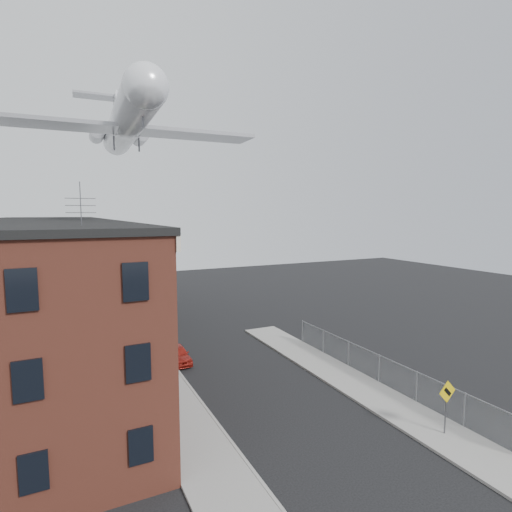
{
  "coord_description": "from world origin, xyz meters",
  "views": [
    {
      "loc": [
        -10.81,
        -13.52,
        10.83
      ],
      "look_at": [
        -0.61,
        7.29,
        8.33
      ],
      "focal_mm": 28.0,
      "sensor_mm": 36.0,
      "label": 1
    }
  ],
  "objects_px": {
    "utility_pole": "(138,292)",
    "car_mid": "(152,324)",
    "airplane": "(126,123)",
    "warning_sign": "(447,399)",
    "car_near": "(177,354)",
    "street_tree": "(125,287)",
    "car_far": "(145,310)"
  },
  "relations": [
    {
      "from": "street_tree",
      "to": "car_near",
      "type": "bearing_deg",
      "value": -83.04
    },
    {
      "from": "car_near",
      "to": "warning_sign",
      "type": "bearing_deg",
      "value": -59.91
    },
    {
      "from": "warning_sign",
      "to": "car_near",
      "type": "xyz_separation_m",
      "value": [
        -9.2,
        15.25,
        -1.26
      ]
    },
    {
      "from": "car_far",
      "to": "street_tree",
      "type": "bearing_deg",
      "value": -154.56
    },
    {
      "from": "car_mid",
      "to": "airplane",
      "type": "relative_size",
      "value": 0.15
    },
    {
      "from": "car_mid",
      "to": "car_near",
      "type": "bearing_deg",
      "value": -85.21
    },
    {
      "from": "street_tree",
      "to": "car_near",
      "type": "relative_size",
      "value": 1.43
    },
    {
      "from": "utility_pole",
      "to": "car_near",
      "type": "bearing_deg",
      "value": -62.09
    },
    {
      "from": "car_mid",
      "to": "car_far",
      "type": "bearing_deg",
      "value": 90.22
    },
    {
      "from": "car_mid",
      "to": "airplane",
      "type": "bearing_deg",
      "value": 162.94
    },
    {
      "from": "warning_sign",
      "to": "airplane",
      "type": "relative_size",
      "value": 0.11
    },
    {
      "from": "utility_pole",
      "to": "airplane",
      "type": "height_order",
      "value": "airplane"
    },
    {
      "from": "car_mid",
      "to": "warning_sign",
      "type": "bearing_deg",
      "value": -64.46
    },
    {
      "from": "car_near",
      "to": "airplane",
      "type": "xyz_separation_m",
      "value": [
        -1.58,
        9.67,
        18.09
      ]
    },
    {
      "from": "car_mid",
      "to": "car_far",
      "type": "relative_size",
      "value": 0.94
    },
    {
      "from": "utility_pole",
      "to": "street_tree",
      "type": "bearing_deg",
      "value": 88.11
    },
    {
      "from": "car_near",
      "to": "car_far",
      "type": "height_order",
      "value": "car_near"
    },
    {
      "from": "warning_sign",
      "to": "car_mid",
      "type": "relative_size",
      "value": 0.76
    },
    {
      "from": "airplane",
      "to": "street_tree",
      "type": "bearing_deg",
      "value": 91.36
    },
    {
      "from": "car_near",
      "to": "car_far",
      "type": "xyz_separation_m",
      "value": [
        0.44,
        14.55,
        -0.05
      ]
    },
    {
      "from": "car_mid",
      "to": "airplane",
      "type": "xyz_separation_m",
      "value": [
        -1.58,
        0.63,
        18.11
      ]
    },
    {
      "from": "street_tree",
      "to": "car_far",
      "type": "relative_size",
      "value": 1.32
    },
    {
      "from": "warning_sign",
      "to": "car_far",
      "type": "distance_m",
      "value": 31.09
    },
    {
      "from": "street_tree",
      "to": "car_far",
      "type": "xyz_separation_m",
      "value": [
        2.11,
        0.85,
        -2.88
      ]
    },
    {
      "from": "car_near",
      "to": "car_mid",
      "type": "distance_m",
      "value": 9.03
    },
    {
      "from": "street_tree",
      "to": "car_far",
      "type": "bearing_deg",
      "value": 21.96
    },
    {
      "from": "car_far",
      "to": "car_mid",
      "type": "bearing_deg",
      "value": -91.09
    },
    {
      "from": "utility_pole",
      "to": "car_mid",
      "type": "xyz_separation_m",
      "value": [
        2.0,
        5.26,
        -4.07
      ]
    },
    {
      "from": "warning_sign",
      "to": "utility_pole",
      "type": "distance_m",
      "value": 22.25
    },
    {
      "from": "airplane",
      "to": "utility_pole",
      "type": "bearing_deg",
      "value": -94.11
    },
    {
      "from": "warning_sign",
      "to": "utility_pole",
      "type": "xyz_separation_m",
      "value": [
        -11.2,
        19.03,
        2.79
      ]
    },
    {
      "from": "utility_pole",
      "to": "car_mid",
      "type": "relative_size",
      "value": 2.44
    }
  ]
}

